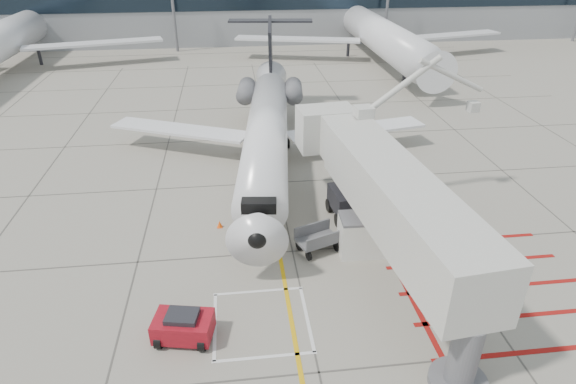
{
  "coord_description": "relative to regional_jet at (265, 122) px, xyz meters",
  "views": [
    {
      "loc": [
        -2.71,
        -16.67,
        14.88
      ],
      "look_at": [
        0.0,
        6.0,
        2.5
      ],
      "focal_mm": 30.0,
      "sensor_mm": 36.0,
      "label": 1
    }
  ],
  "objects": [
    {
      "name": "ground_plane",
      "position": [
        0.7,
        -12.67,
        -4.09
      ],
      "size": [
        260.0,
        260.0,
        0.0
      ],
      "primitive_type": "plane",
      "color": "gray",
      "rests_on": "ground"
    },
    {
      "name": "regional_jet",
      "position": [
        0.0,
        0.0,
        0.0
      ],
      "size": [
        28.06,
        33.75,
        8.17
      ],
      "primitive_type": null,
      "rotation": [
        0.0,
        0.0,
        -0.11
      ],
      "color": "white",
      "rests_on": "ground_plane"
    },
    {
      "name": "jet_bridge",
      "position": [
        5.1,
        -11.43,
        -0.34
      ],
      "size": [
        10.7,
        19.53,
        7.5
      ],
      "primitive_type": null,
      "rotation": [
        0.0,
        0.0,
        0.1
      ],
      "color": "silver",
      "rests_on": "ground_plane"
    },
    {
      "name": "pushback_tug",
      "position": [
        -4.53,
        -14.24,
        -3.39
      ],
      "size": [
        2.62,
        1.92,
        1.38
      ],
      "primitive_type": null,
      "rotation": [
        0.0,
        0.0,
        -0.2
      ],
      "color": "maroon",
      "rests_on": "ground_plane"
    },
    {
      "name": "baggage_cart",
      "position": [
        2.05,
        -8.71,
        -3.4
      ],
      "size": [
        2.52,
        2.07,
        1.37
      ],
      "primitive_type": null,
      "rotation": [
        0.0,
        0.0,
        0.37
      ],
      "color": "#545459",
      "rests_on": "ground_plane"
    },
    {
      "name": "ground_power_unit",
      "position": [
        4.45,
        -9.13,
        -3.01
      ],
      "size": [
        2.77,
        1.67,
        2.15
      ],
      "primitive_type": null,
      "rotation": [
        0.0,
        0.0,
        -0.03
      ],
      "color": "white",
      "rests_on": "ground_plane"
    },
    {
      "name": "cone_nose",
      "position": [
        -3.13,
        -5.82,
        -3.87
      ],
      "size": [
        0.31,
        0.31,
        0.43
      ],
      "primitive_type": "cone",
      "color": "#FC520D",
      "rests_on": "ground_plane"
    },
    {
      "name": "cone_side",
      "position": [
        -0.58,
        -7.77,
        -3.86
      ],
      "size": [
        0.32,
        0.32,
        0.45
      ],
      "primitive_type": "cone",
      "color": "#EC4D0C",
      "rests_on": "ground_plane"
    },
    {
      "name": "bg_aircraft_c",
      "position": [
        16.9,
        33.33,
        1.96
      ],
      "size": [
        36.27,
        40.31,
        12.09
      ],
      "primitive_type": null,
      "color": "silver",
      "rests_on": "ground_plane"
    }
  ]
}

